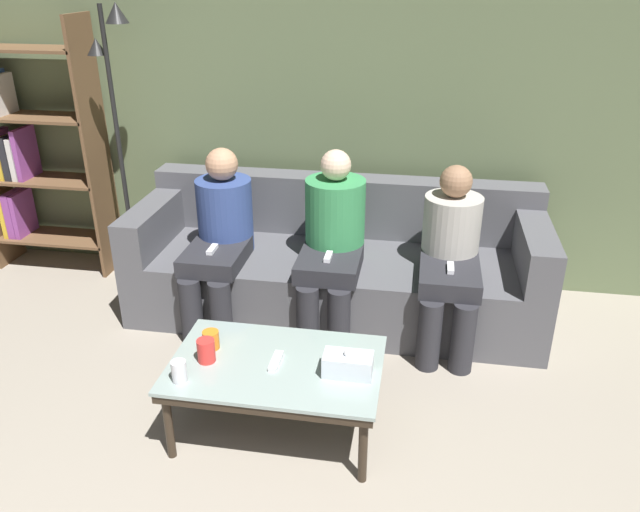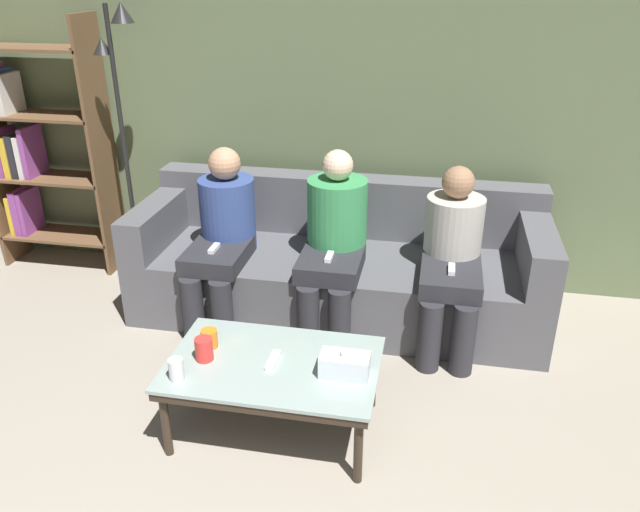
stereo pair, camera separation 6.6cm
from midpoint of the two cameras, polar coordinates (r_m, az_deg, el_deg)
wall_back at (r=4.15m, az=3.64°, el=14.78°), size 12.00×0.06×2.60m
couch at (r=3.98m, az=2.25°, el=-0.95°), size 2.52×0.89×0.80m
coffee_table at (r=2.94m, az=-3.61°, el=-10.31°), size 0.97×0.62×0.38m
cup_near_left at (r=2.84m, az=-12.36°, el=-10.09°), size 0.07×0.07×0.10m
cup_near_right at (r=2.94m, az=-9.92°, el=-8.39°), size 0.08×0.08×0.11m
cup_far_center at (r=3.03m, az=-9.47°, el=-7.45°), size 0.08×0.08×0.09m
tissue_box at (r=2.81m, az=2.96°, el=-9.89°), size 0.22×0.12×0.13m
game_remote at (r=2.91m, az=-3.64°, el=-9.51°), size 0.04×0.15×0.02m
bookshelf at (r=4.86m, az=-24.31°, el=8.90°), size 0.85×0.32×1.77m
standing_lamp at (r=4.27m, az=-17.07°, el=11.77°), size 0.31×0.26×1.84m
seated_person_left_end at (r=3.83m, az=-8.40°, el=2.19°), size 0.34×0.69×1.06m
seated_person_mid_left at (r=3.68m, az=1.83°, el=1.73°), size 0.36×0.67×1.08m
seated_person_mid_right at (r=3.63m, az=12.49°, el=0.19°), size 0.33×0.71×1.03m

